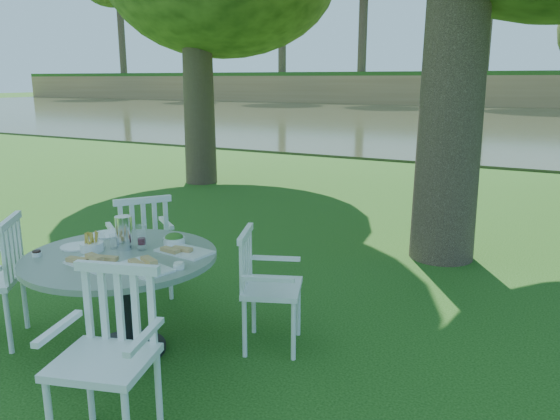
# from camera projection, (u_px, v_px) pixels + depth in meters

# --- Properties ---
(ground) EXTENTS (140.00, 140.00, 0.00)m
(ground) POSITION_uv_depth(u_px,v_px,m) (269.00, 310.00, 4.74)
(ground) COLOR #123D0C
(ground) RESTS_ON ground
(table) EXTENTS (1.35, 1.35, 0.75)m
(table) POSITION_uv_depth(u_px,v_px,m) (122.00, 275.00, 3.88)
(table) COLOR black
(table) RESTS_ON ground
(chair_ne) EXTENTS (0.55, 0.57, 0.89)m
(chair_ne) POSITION_uv_depth(u_px,v_px,m) (260.00, 280.00, 4.00)
(chair_ne) COLOR white
(chair_ne) RESTS_ON ground
(chair_nw) EXTENTS (0.66, 0.66, 0.97)m
(chair_nw) POSITION_uv_depth(u_px,v_px,m) (142.00, 239.00, 4.83)
(chair_nw) COLOR white
(chair_nw) RESTS_ON ground
(chair_se) EXTENTS (0.60, 0.58, 0.97)m
(chair_se) POSITION_uv_depth(u_px,v_px,m) (111.00, 341.00, 2.95)
(chair_se) COLOR white
(chair_se) RESTS_ON ground
(tableware) EXTENTS (1.16, 0.84, 0.24)m
(tableware) POSITION_uv_depth(u_px,v_px,m) (127.00, 245.00, 3.89)
(tableware) COLOR white
(tableware) RESTS_ON table
(river) EXTENTS (100.00, 28.00, 0.12)m
(river) POSITION_uv_depth(u_px,v_px,m) (518.00, 124.00, 24.48)
(river) COLOR #323821
(river) RESTS_ON ground
(far_bank) EXTENTS (100.00, 18.00, 15.20)m
(far_bank) POSITION_uv_depth(u_px,v_px,m) (557.00, 1.00, 38.22)
(far_bank) COLOR olive
(far_bank) RESTS_ON ground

